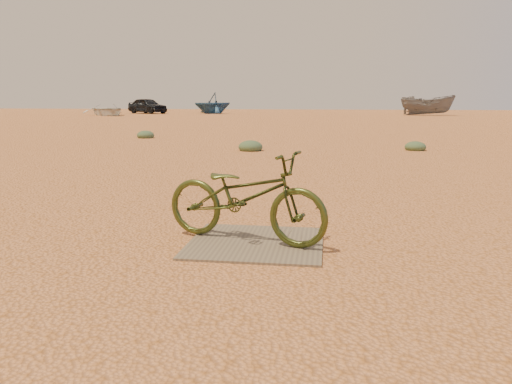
# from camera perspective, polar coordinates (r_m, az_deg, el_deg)

# --- Properties ---
(ground) EXTENTS (120.00, 120.00, 0.00)m
(ground) POSITION_cam_1_polar(r_m,az_deg,el_deg) (5.28, 6.55, -5.32)
(ground) COLOR #E08C55
(ground) RESTS_ON ground
(plywood_board) EXTENTS (1.34, 1.29, 0.02)m
(plywood_board) POSITION_cam_1_polar(r_m,az_deg,el_deg) (5.07, 0.00, -5.81)
(plywood_board) COLOR #716249
(plywood_board) RESTS_ON ground
(bicycle) EXTENTS (1.85, 1.09, 0.92)m
(bicycle) POSITION_cam_1_polar(r_m,az_deg,el_deg) (5.00, -1.27, -0.48)
(bicycle) COLOR #384319
(bicycle) RESTS_ON plywood_board
(car) EXTENTS (4.55, 3.69, 1.46)m
(car) POSITION_cam_1_polar(r_m,az_deg,el_deg) (49.06, -12.31, 9.61)
(car) COLOR black
(car) RESTS_ON ground
(boat_near_left) EXTENTS (5.58, 5.74, 0.97)m
(boat_near_left) POSITION_cam_1_polar(r_m,az_deg,el_deg) (44.22, -16.66, 9.01)
(boat_near_left) COLOR beige
(boat_near_left) RESTS_ON ground
(boat_far_left) EXTENTS (4.95, 4.92, 1.97)m
(boat_far_left) POSITION_cam_1_polar(r_m,az_deg,el_deg) (47.69, -4.98, 10.10)
(boat_far_left) COLOR #2B557C
(boat_far_left) RESTS_ON ground
(boat_mid_right) EXTENTS (4.56, 2.10, 1.71)m
(boat_mid_right) POSITION_cam_1_polar(r_m,az_deg,el_deg) (45.28, 19.00, 9.37)
(boat_mid_right) COLOR slate
(boat_mid_right) RESTS_ON ground
(kale_a) EXTENTS (0.68, 0.68, 0.37)m
(kale_a) POSITION_cam_1_polar(r_m,az_deg,el_deg) (14.01, -0.63, 4.75)
(kale_a) COLOR #536C46
(kale_a) RESTS_ON ground
(kale_b) EXTENTS (0.59, 0.59, 0.33)m
(kale_b) POSITION_cam_1_polar(r_m,az_deg,el_deg) (14.83, 17.73, 4.57)
(kale_b) COLOR #536C46
(kale_b) RESTS_ON ground
(kale_c) EXTENTS (0.63, 0.63, 0.35)m
(kale_c) POSITION_cam_1_polar(r_m,az_deg,el_deg) (18.96, -12.50, 6.06)
(kale_c) COLOR #536C46
(kale_c) RESTS_ON ground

